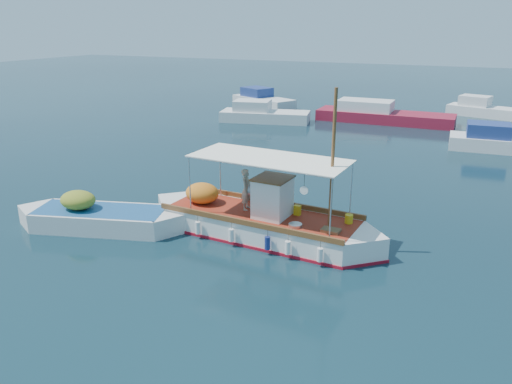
% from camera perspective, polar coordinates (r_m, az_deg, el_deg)
% --- Properties ---
extents(ground, '(160.00, 160.00, 0.00)m').
position_cam_1_polar(ground, '(18.03, 2.02, -4.95)').
color(ground, black).
rests_on(ground, ground).
extents(fishing_caique, '(9.14, 2.97, 5.59)m').
position_cam_1_polar(fishing_caique, '(17.83, 0.39, -3.50)').
color(fishing_caique, white).
rests_on(fishing_caique, ground).
extents(dinghy, '(6.34, 3.11, 1.61)m').
position_cam_1_polar(dinghy, '(19.41, -17.46, -3.00)').
color(dinghy, white).
rests_on(dinghy, ground).
extents(bg_boat_nw, '(7.06, 3.79, 1.80)m').
position_cam_1_polar(bg_boat_nw, '(38.84, 0.74, 8.78)').
color(bg_boat_nw, silver).
rests_on(bg_boat_nw, ground).
extents(bg_boat_n, '(10.18, 2.85, 1.80)m').
position_cam_1_polar(bg_boat_n, '(39.79, 14.03, 8.47)').
color(bg_boat_n, maroon).
rests_on(bg_boat_n, ground).
extents(bg_boat_ne, '(6.12, 2.55, 1.80)m').
position_cam_1_polar(bg_boat_ne, '(33.11, 26.10, 5.10)').
color(bg_boat_ne, silver).
rests_on(bg_boat_ne, ground).
extents(bg_boat_far_w, '(6.70, 4.85, 1.80)m').
position_cam_1_polar(bg_boat_far_w, '(46.35, 0.70, 10.42)').
color(bg_boat_far_w, silver).
rests_on(bg_boat_far_w, ground).
extents(bg_boat_far_n, '(5.96, 3.38, 1.80)m').
position_cam_1_polar(bg_boat_far_n, '(45.03, 24.46, 8.51)').
color(bg_boat_far_n, silver).
rests_on(bg_boat_far_n, ground).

